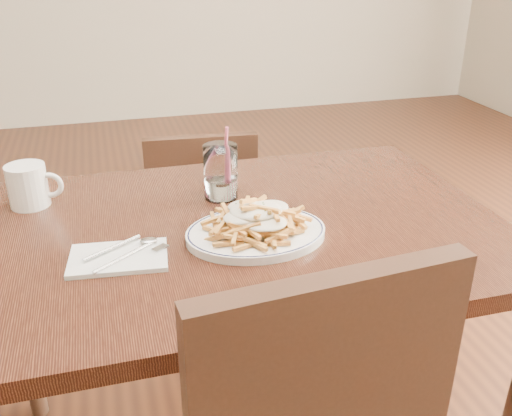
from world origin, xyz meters
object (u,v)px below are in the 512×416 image
object	(u,v)px
fries_plate	(256,233)
coffee_mug	(29,186)
water_glass	(221,175)
chair_far	(202,221)
loaded_fries	(256,215)
table	(236,255)

from	to	relation	value
fries_plate	coffee_mug	xyz separation A→B (m)	(-0.47, 0.30, 0.04)
water_glass	chair_far	bearing A→B (deg)	86.44
loaded_fries	water_glass	world-z (taller)	water_glass
chair_far	fries_plate	bearing A→B (deg)	-90.41
chair_far	loaded_fries	bearing A→B (deg)	-90.41
loaded_fries	water_glass	bearing A→B (deg)	96.48
loaded_fries	table	bearing A→B (deg)	111.74
table	loaded_fries	world-z (taller)	loaded_fries
table	loaded_fries	bearing A→B (deg)	-68.26
loaded_fries	coffee_mug	size ratio (longest dim) A/B	1.70
table	coffee_mug	bearing A→B (deg)	152.58
fries_plate	loaded_fries	xyz separation A→B (m)	(-0.00, 0.00, 0.04)
water_glass	fries_plate	bearing A→B (deg)	-83.52
chair_far	water_glass	xyz separation A→B (m)	(-0.03, -0.50, 0.37)
loaded_fries	water_glass	size ratio (longest dim) A/B	1.21
chair_far	water_glass	size ratio (longest dim) A/B	4.25
fries_plate	chair_far	bearing A→B (deg)	89.59
table	chair_far	distance (m)	0.69
fries_plate	loaded_fries	bearing A→B (deg)	104.04
table	water_glass	bearing A→B (deg)	89.17
chair_far	loaded_fries	world-z (taller)	loaded_fries
water_glass	coffee_mug	world-z (taller)	water_glass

